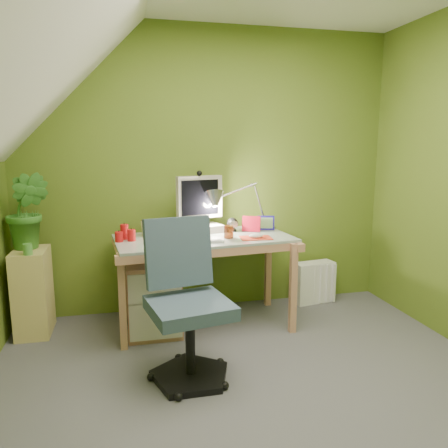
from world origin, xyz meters
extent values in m
cube|color=#57575C|center=(0.00, 0.00, -0.01)|extent=(3.20, 3.20, 0.01)
cube|color=#5C7624|center=(0.00, 1.60, 1.20)|extent=(3.20, 0.01, 2.40)
cube|color=white|center=(-1.00, 0.00, 1.85)|extent=(1.10, 3.20, 1.10)
cube|color=silver|center=(-0.20, 1.04, 0.73)|extent=(0.42, 0.20, 0.02)
cube|color=#BA341D|center=(0.26, 1.04, 0.72)|extent=(0.25, 0.19, 0.01)
ellipsoid|color=white|center=(0.26, 1.04, 0.74)|extent=(0.11, 0.07, 0.04)
cylinder|color=maroon|center=(0.06, 1.10, 0.77)|extent=(0.08, 0.08, 0.09)
cube|color=#B01228|center=(0.30, 1.30, 0.79)|extent=(0.14, 0.08, 0.13)
cube|color=navy|center=(0.44, 1.34, 0.78)|extent=(0.14, 0.05, 0.12)
cube|color=beige|center=(-0.52, 1.32, 0.78)|extent=(0.14, 0.09, 0.12)
cube|color=#CFBA6D|center=(-1.42, 1.32, 0.33)|extent=(0.24, 0.37, 0.65)
imported|color=#387928|center=(-1.42, 1.37, 0.94)|extent=(0.36, 0.31, 0.58)
cylinder|color=#539B40|center=(-1.40, 1.17, 0.69)|extent=(0.07, 0.07, 0.08)
cube|color=white|center=(0.95, 1.46, 0.19)|extent=(0.39, 0.21, 0.37)
camera|label=1|loc=(-0.71, -2.09, 1.43)|focal=35.00mm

